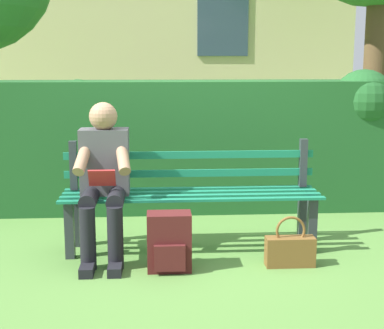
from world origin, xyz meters
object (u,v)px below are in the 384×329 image
at_px(backpack, 169,242).
at_px(park_bench, 191,194).
at_px(handbag, 290,250).
at_px(person_seated, 104,176).

bearing_deg(backpack, park_bench, -110.64).
relative_size(park_bench, handbag, 5.37).
xyz_separation_m(park_bench, person_seated, (0.68, 0.16, 0.20)).
bearing_deg(person_seated, park_bench, -166.93).
height_order(park_bench, person_seated, person_seated).
bearing_deg(park_bench, person_seated, 13.07).
distance_m(backpack, handbag, 0.91).
xyz_separation_m(person_seated, backpack, (-0.49, 0.34, -0.43)).
xyz_separation_m(backpack, handbag, (-0.90, -0.02, -0.09)).
distance_m(person_seated, backpack, 0.74).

